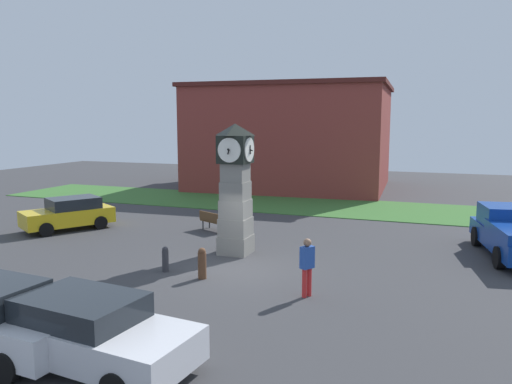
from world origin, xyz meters
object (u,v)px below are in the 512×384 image
bollard_near_tower (165,259)px  pedestrian_near_bench (307,263)px  car_by_building (91,331)px  car_far_lot (69,213)px  bollard_mid_row (202,263)px  bench (213,220)px  clock_tower (235,189)px

bollard_near_tower → pedestrian_near_bench: 5.29m
car_by_building → car_far_lot: car_far_lot is taller
bollard_near_tower → bollard_mid_row: size_ratio=0.85×
bollard_mid_row → pedestrian_near_bench: bearing=-7.1°
bench → bollard_near_tower: bearing=-79.2°
car_far_lot → bench: car_far_lot is taller
bench → car_far_lot: bearing=-162.1°
clock_tower → pedestrian_near_bench: 5.64m
bench → pedestrian_near_bench: bearing=-48.0°
clock_tower → bollard_near_tower: size_ratio=5.71×
bench → bollard_mid_row: bearing=-67.5°
clock_tower → bollard_mid_row: bearing=-86.6°
clock_tower → car_far_lot: (-9.17, 1.23, -1.79)m
car_far_lot → pedestrian_near_bench: 13.98m
bollard_mid_row → car_far_lot: size_ratio=0.24×
bollard_near_tower → bench: bench is taller
car_by_building → bench: bearing=104.2°
car_by_building → pedestrian_near_bench: bearing=60.9°
clock_tower → car_far_lot: 9.43m
bench → clock_tower: bearing=-52.6°
car_by_building → bench: (-3.27, 12.88, -0.25)m
bollard_mid_row → car_far_lot: (-9.37, 4.58, 0.25)m
car_far_lot → bench: 6.94m
bench → pedestrian_near_bench: size_ratio=0.95×
bollard_near_tower → car_by_building: car_by_building is taller
car_by_building → car_far_lot: bearing=132.5°
clock_tower → bollard_mid_row: 3.92m
clock_tower → bench: 4.70m
car_far_lot → pedestrian_near_bench: bearing=-21.1°
car_far_lot → bollard_mid_row: bearing=-26.0°
clock_tower → car_far_lot: bearing=172.3°
clock_tower → pedestrian_near_bench: size_ratio=2.88×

